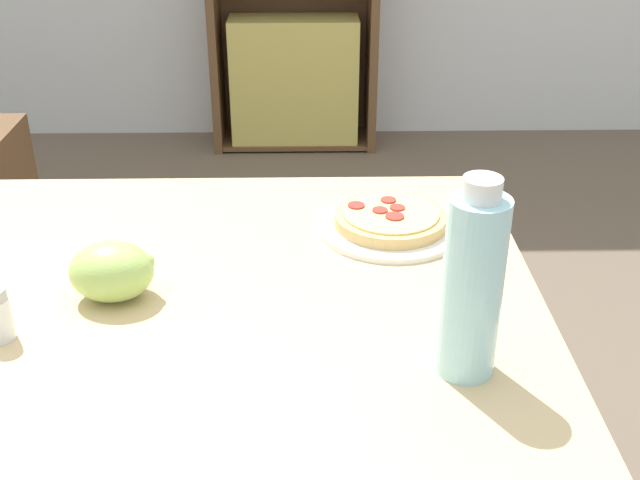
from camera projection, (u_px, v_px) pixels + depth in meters
The scene contains 4 objects.
dining_table at pixel (137, 354), 1.21m from camera, with size 1.21×0.87×0.75m.
pizza_on_plate at pixel (390, 222), 1.35m from camera, with size 0.25×0.25×0.04m.
grape_bunch at pixel (112, 272), 1.15m from camera, with size 0.12×0.09×0.09m.
drink_bottle at pixel (472, 285), 0.96m from camera, with size 0.07×0.07×0.26m.
Camera 1 is at (0.24, -1.10, 1.37)m, focal length 45.00 mm.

